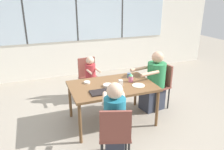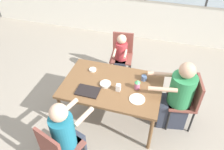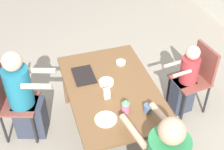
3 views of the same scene
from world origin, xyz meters
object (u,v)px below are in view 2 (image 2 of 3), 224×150
at_px(sippy_cup, 137,84).
at_px(bowl_cereal, 105,84).
at_px(person_toddler, 121,60).
at_px(chair_for_woman_green_shirt, 57,148).
at_px(person_woman_green_shirt, 67,139).
at_px(milk_carton_small, 118,88).
at_px(person_man_blue_shirt, 177,99).
at_px(chair_for_man_blue_shirt, 189,99).
at_px(chair_for_toddler, 122,52).
at_px(bowl_white_shallow, 93,70).
at_px(coffee_mug, 144,78).

height_order(sippy_cup, bowl_cereal, sippy_cup).
bearing_deg(person_toddler, chair_for_woman_green_shirt, 76.48).
bearing_deg(person_woman_green_shirt, bowl_cereal, 94.52).
bearing_deg(milk_carton_small, person_man_blue_shirt, 17.81).
bearing_deg(milk_carton_small, chair_for_man_blue_shirt, 16.56).
bearing_deg(person_toddler, chair_for_toddler, -90.00).
height_order(chair_for_man_blue_shirt, bowl_white_shallow, chair_for_man_blue_shirt).
relative_size(person_toddler, milk_carton_small, 8.86).
distance_m(person_toddler, bowl_cereal, 1.04).
distance_m(chair_for_woman_green_shirt, coffee_mug, 1.53).
height_order(chair_for_woman_green_shirt, chair_for_man_blue_shirt, same).
bearing_deg(person_man_blue_shirt, person_toddler, 42.79).
height_order(person_woman_green_shirt, sippy_cup, person_woman_green_shirt).
bearing_deg(bowl_white_shallow, person_woman_green_shirt, -86.26).
xyz_separation_m(chair_for_man_blue_shirt, bowl_white_shallow, (-1.49, 0.03, 0.19)).
distance_m(person_man_blue_shirt, bowl_cereal, 1.07).
bearing_deg(person_toddler, milk_carton_small, 95.74).
height_order(chair_for_woman_green_shirt, sippy_cup, chair_for_woman_green_shirt).
distance_m(person_toddler, sippy_cup, 1.11).
bearing_deg(sippy_cup, chair_for_woman_green_shirt, -123.44).
bearing_deg(bowl_white_shallow, person_toddler, 69.89).
distance_m(person_toddler, milk_carton_small, 1.13).
bearing_deg(person_toddler, sippy_cup, 110.16).
relative_size(person_woman_green_shirt, person_man_blue_shirt, 0.99).
bearing_deg(chair_for_woman_green_shirt, milk_carton_small, 82.39).
distance_m(sippy_cup, bowl_white_shallow, 0.77).
bearing_deg(person_man_blue_shirt, milk_carton_small, 97.60).
bearing_deg(person_woman_green_shirt, person_man_blue_shirt, 59.50).
relative_size(chair_for_woman_green_shirt, person_toddler, 0.92).
bearing_deg(milk_carton_small, bowl_white_shallow, 147.32).
bearing_deg(chair_for_woman_green_shirt, chair_for_man_blue_shirt, 59.37).
height_order(person_woman_green_shirt, person_man_blue_shirt, person_man_blue_shirt).
height_order(sippy_cup, bowl_white_shallow, sippy_cup).
distance_m(chair_for_toddler, bowl_cereal, 1.17).
bearing_deg(coffee_mug, person_toddler, 126.11).
distance_m(chair_for_man_blue_shirt, bowl_cereal, 1.23).
bearing_deg(person_woman_green_shirt, coffee_mug, 75.79).
bearing_deg(person_woman_green_shirt, chair_for_woman_green_shirt, -90.00).
xyz_separation_m(chair_for_toddler, coffee_mug, (0.56, -0.89, 0.21)).
bearing_deg(chair_for_woman_green_shirt, bowl_cereal, 93.83).
xyz_separation_m(chair_for_woman_green_shirt, person_man_blue_shirt, (1.30, 1.24, -0.02)).
xyz_separation_m(sippy_cup, bowl_white_shallow, (-0.74, 0.20, -0.06)).
xyz_separation_m(chair_for_woman_green_shirt, bowl_white_shallow, (-0.02, 1.30, 0.19)).
relative_size(chair_for_woman_green_shirt, person_woman_green_shirt, 0.77).
xyz_separation_m(chair_for_woman_green_shirt, chair_for_toddler, (0.23, 2.19, 0.00)).
xyz_separation_m(chair_for_man_blue_shirt, bowl_cereal, (-1.20, -0.24, 0.19)).
bearing_deg(person_woman_green_shirt, sippy_cup, 73.00).
bearing_deg(person_toddler, coffee_mug, 119.51).
distance_m(person_woman_green_shirt, person_toddler, 1.89).
distance_m(chair_for_toddler, person_woman_green_shirt, 2.04).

